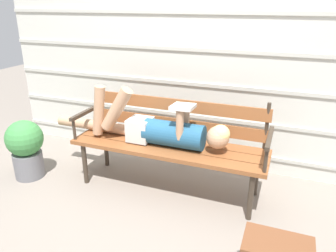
# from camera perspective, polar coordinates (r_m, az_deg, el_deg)

# --- Properties ---
(ground_plane) EXTENTS (12.00, 12.00, 0.00)m
(ground_plane) POSITION_cam_1_polar(r_m,az_deg,el_deg) (2.90, -1.40, -12.80)
(ground_plane) COLOR gray
(house_siding) EXTENTS (4.29, 0.08, 2.38)m
(house_siding) POSITION_cam_1_polar(r_m,az_deg,el_deg) (3.23, 4.34, 13.49)
(house_siding) COLOR beige
(house_siding) RESTS_ON ground
(park_bench) EXTENTS (1.74, 0.50, 0.85)m
(park_bench) POSITION_cam_1_polar(r_m,az_deg,el_deg) (2.88, 0.50, -2.11)
(park_bench) COLOR brown
(park_bench) RESTS_ON ground
(reclining_person) EXTENTS (1.74, 0.26, 0.51)m
(reclining_person) POSITION_cam_1_polar(r_m,az_deg,el_deg) (2.82, -2.05, -0.41)
(reclining_person) COLOR #23567A
(potted_plant) EXTENTS (0.35, 0.35, 0.58)m
(potted_plant) POSITION_cam_1_polar(r_m,az_deg,el_deg) (3.38, -23.95, -3.39)
(potted_plant) COLOR slate
(potted_plant) RESTS_ON ground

